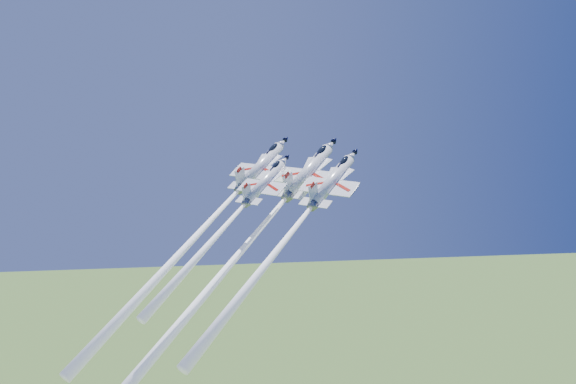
{
  "coord_description": "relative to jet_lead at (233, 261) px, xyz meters",
  "views": [
    {
      "loc": [
        -15.73,
        -108.78,
        97.21
      ],
      "look_at": [
        0.0,
        0.0,
        83.8
      ],
      "focal_mm": 40.0,
      "sensor_mm": 36.0,
      "label": 1
    }
  ],
  "objects": [
    {
      "name": "jet_lead",
      "position": [
        0.0,
        0.0,
        0.0
      ],
      "size": [
        38.87,
        40.02,
        48.61
      ],
      "rotation": [
        0.56,
        0.04,
        -0.77
      ],
      "color": "white"
    },
    {
      "name": "jet_right",
      "position": [
        8.5,
        -1.56,
        4.0
      ],
      "size": [
        27.93,
        28.6,
        33.51
      ],
      "rotation": [
        0.56,
        0.04,
        -0.77
      ],
      "color": "white"
    },
    {
      "name": "jet_left",
      "position": [
        -4.81,
        6.71,
        3.73
      ],
      "size": [
        31.87,
        32.74,
        39.13
      ],
      "rotation": [
        0.56,
        0.04,
        -0.77
      ],
      "color": "white"
    },
    {
      "name": "jet_slot",
      "position": [
        -0.71,
        -0.05,
        6.05
      ],
      "size": [
        21.81,
        22.3,
        25.85
      ],
      "rotation": [
        0.56,
        0.04,
        -0.77
      ],
      "color": "white"
    }
  ]
}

